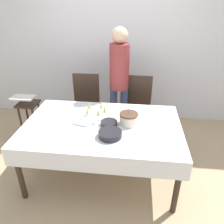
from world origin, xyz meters
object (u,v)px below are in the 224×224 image
object	(u,v)px
plate_stack_dessert	(109,123)
person_standing	(119,75)
dining_chair_far_right	(137,106)
dining_chair_far_left	(86,103)
high_chair	(28,108)
birthday_cake	(129,119)
plate_stack_main	(110,134)
champagne_tray	(96,113)

from	to	relation	value
plate_stack_dessert	person_standing	distance (m)	0.96
dining_chair_far_right	plate_stack_dessert	bearing A→B (deg)	-109.36
dining_chair_far_left	plate_stack_dessert	xyz separation A→B (m)	(0.48, -0.89, 0.20)
plate_stack_dessert	high_chair	size ratio (longest dim) A/B	0.26
dining_chair_far_right	dining_chair_far_left	bearing A→B (deg)	180.00
birthday_cake	plate_stack_main	distance (m)	0.33
dining_chair_far_left	person_standing	xyz separation A→B (m)	(0.51, 0.03, 0.46)
plate_stack_main	plate_stack_dessert	xyz separation A→B (m)	(-0.04, 0.22, -0.01)
champagne_tray	plate_stack_dessert	xyz separation A→B (m)	(0.17, -0.13, -0.05)
birthday_cake	high_chair	size ratio (longest dim) A/B	0.29
plate_stack_main	person_standing	size ratio (longest dim) A/B	0.15
person_standing	high_chair	xyz separation A→B (m)	(-1.39, -0.19, -0.52)
plate_stack_dessert	high_chair	bearing A→B (deg)	151.43
champagne_tray	dining_chair_far_left	bearing A→B (deg)	112.13
high_chair	dining_chair_far_right	bearing A→B (deg)	5.28
plate_stack_main	high_chair	world-z (taller)	plate_stack_main
champagne_tray	plate_stack_main	bearing A→B (deg)	-59.71
dining_chair_far_left	plate_stack_main	world-z (taller)	dining_chair_far_left
champagne_tray	plate_stack_main	distance (m)	0.42
champagne_tray	high_chair	xyz separation A→B (m)	(-1.19, 0.61, -0.32)
dining_chair_far_left	plate_stack_main	distance (m)	1.25
birthday_cake	dining_chair_far_left	bearing A→B (deg)	129.55
dining_chair_far_right	plate_stack_main	size ratio (longest dim) A/B	4.01
dining_chair_far_left	champagne_tray	bearing A→B (deg)	-67.87
plate_stack_main	person_standing	bearing A→B (deg)	90.44
champagne_tray	plate_stack_main	world-z (taller)	champagne_tray
birthday_cake	dining_chair_far_right	bearing A→B (deg)	83.32
dining_chair_far_right	champagne_tray	bearing A→B (deg)	-122.41
person_standing	birthday_cake	bearing A→B (deg)	-78.04
person_standing	high_chair	distance (m)	1.49
plate_stack_dessert	high_chair	xyz separation A→B (m)	(-1.36, 0.74, -0.26)
dining_chair_far_left	high_chair	world-z (taller)	dining_chair_far_left
champagne_tray	plate_stack_dessert	distance (m)	0.22
dining_chair_far_left	person_standing	bearing A→B (deg)	3.81
dining_chair_far_left	champagne_tray	xyz separation A→B (m)	(0.31, -0.76, 0.25)
birthday_cake	high_chair	xyz separation A→B (m)	(-1.57, 0.69, -0.31)
plate_stack_main	dining_chair_far_right	bearing A→B (deg)	76.18
dining_chair_far_right	birthday_cake	distance (m)	0.88
high_chair	champagne_tray	bearing A→B (deg)	-27.08
dining_chair_far_right	plate_stack_dessert	size ratio (longest dim) A/B	5.29
dining_chair_far_left	champagne_tray	distance (m)	0.86
high_chair	plate_stack_dessert	bearing A→B (deg)	-28.57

